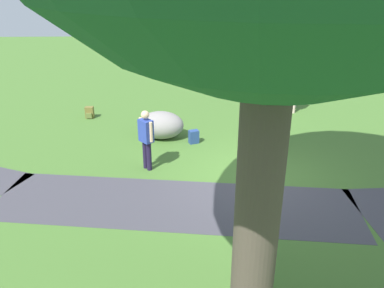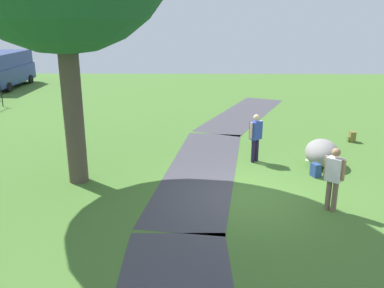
% 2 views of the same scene
% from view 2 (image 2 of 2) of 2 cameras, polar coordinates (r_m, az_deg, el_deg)
% --- Properties ---
extents(ground_plane, '(48.00, 48.00, 0.00)m').
position_cam_2_polar(ground_plane, '(11.02, 7.17, -7.14)').
color(ground_plane, '#446D2C').
extents(footpath_segment_mid, '(8.21, 3.19, 0.01)m').
position_cam_2_polar(footpath_segment_mid, '(12.76, 1.40, -3.48)').
color(footpath_segment_mid, '#403E46').
rests_on(footpath_segment_mid, ground).
extents(footpath_segment_far, '(8.18, 5.06, 0.01)m').
position_cam_2_polar(footpath_segment_far, '(20.21, 7.29, 4.27)').
color(footpath_segment_far, '#403E46').
rests_on(footpath_segment_far, ground).
extents(lawn_boulder, '(1.55, 1.26, 0.83)m').
position_cam_2_polar(lawn_boulder, '(13.60, 17.71, -1.16)').
color(lawn_boulder, gray).
rests_on(lawn_boulder, ground).
extents(man_near_boulder, '(0.41, 0.43, 1.59)m').
position_cam_2_polar(man_near_boulder, '(13.27, 8.89, 1.28)').
color(man_near_boulder, '#201735').
rests_on(man_near_boulder, ground).
extents(passerby_on_path, '(0.42, 0.43, 1.61)m').
position_cam_2_polar(passerby_on_path, '(10.35, 19.20, -4.14)').
color(passerby_on_path, brown).
rests_on(passerby_on_path, ground).
extents(backpack_by_boulder, '(0.33, 0.33, 0.40)m').
position_cam_2_polar(backpack_by_boulder, '(12.66, 16.91, -3.53)').
color(backpack_by_boulder, navy).
rests_on(backpack_by_boulder, ground).
extents(spare_backpack_on_lawn, '(0.29, 0.27, 0.40)m').
position_cam_2_polar(spare_backpack_on_lawn, '(16.59, 21.45, 0.95)').
color(spare_backpack_on_lawn, brown).
rests_on(spare_backpack_on_lawn, ground).
extents(frisbee_on_grass, '(0.26, 0.26, 0.02)m').
position_cam_2_polar(frisbee_on_grass, '(14.03, 16.07, -2.19)').
color(frisbee_on_grass, white).
rests_on(frisbee_on_grass, ground).
extents(delivery_van, '(5.61, 2.65, 2.30)m').
position_cam_2_polar(delivery_van, '(30.17, -25.23, 9.54)').
color(delivery_van, navy).
rests_on(delivery_van, ground).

